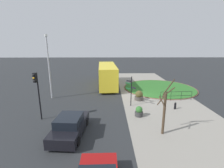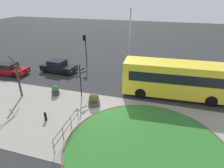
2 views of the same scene
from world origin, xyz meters
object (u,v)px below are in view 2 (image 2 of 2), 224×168
at_px(bus_yellow, 176,79).
at_px(planter_near_signpost, 55,91).
at_px(car_near_lane, 58,67).
at_px(planter_kerbside, 94,100).
at_px(car_far_lane, 9,69).
at_px(lamppost_tall, 130,37).
at_px(street_tree_bare, 18,78).
at_px(bollard_foreground, 45,116).
at_px(traffic_light_near, 85,43).
at_px(signpost_directional, 81,79).

xyz_separation_m(bus_yellow, planter_near_signpost, (-10.90, -3.04, -1.33)).
xyz_separation_m(car_near_lane, planter_kerbside, (7.21, -6.27, -0.17)).
distance_m(car_far_lane, lamppost_tall, 15.26).
height_order(lamppost_tall, street_tree_bare, lamppost_tall).
bearing_deg(bollard_foreground, car_near_lane, 115.40).
xyz_separation_m(bus_yellow, lamppost_tall, (-5.83, 6.64, 2.23)).
xyz_separation_m(planter_near_signpost, street_tree_bare, (-2.87, -1.23, 1.45)).
xyz_separation_m(traffic_light_near, street_tree_bare, (-2.26, -9.88, -1.14)).
bearing_deg(lamppost_tall, signpost_directional, -105.21).
bearing_deg(lamppost_tall, planter_near_signpost, -117.64).
xyz_separation_m(car_near_lane, street_tree_bare, (0.05, -6.73, 1.21)).
relative_size(bus_yellow, planter_near_signpost, 10.03).
bearing_deg(planter_kerbside, bollard_foreground, -130.79).
height_order(bus_yellow, planter_kerbside, bus_yellow).
distance_m(car_near_lane, street_tree_bare, 6.84).
relative_size(bollard_foreground, planter_kerbside, 0.64).
bearing_deg(traffic_light_near, planter_near_signpost, 109.18).
bearing_deg(bus_yellow, car_far_lane, 176.36).
distance_m(bollard_foreground, bus_yellow, 11.74).
xyz_separation_m(traffic_light_near, lamppost_tall, (5.68, 1.04, 0.97)).
height_order(bus_yellow, lamppost_tall, lamppost_tall).
xyz_separation_m(bollard_foreground, lamppost_tall, (3.51, 13.61, 3.63)).
bearing_deg(planter_kerbside, lamppost_tall, 85.73).
height_order(car_near_lane, street_tree_bare, street_tree_bare).
distance_m(bollard_foreground, car_far_lane, 12.16).
xyz_separation_m(lamppost_tall, planter_near_signpost, (-5.07, -9.68, -3.56)).
bearing_deg(lamppost_tall, planter_kerbside, -94.27).
bearing_deg(street_tree_bare, planter_near_signpost, 23.25).
bearing_deg(car_far_lane, bollard_foreground, -36.86).
height_order(bus_yellow, planter_near_signpost, bus_yellow).
relative_size(lamppost_tall, planter_near_signpost, 7.72).
xyz_separation_m(car_far_lane, planter_kerbside, (12.60, -3.93, -0.11)).
distance_m(bollard_foreground, traffic_light_near, 13.04).
height_order(bollard_foreground, planter_near_signpost, planter_near_signpost).
xyz_separation_m(signpost_directional, bollard_foreground, (-1.01, -4.39, -1.44)).
xyz_separation_m(bollard_foreground, bus_yellow, (9.34, 6.98, 1.39)).
xyz_separation_m(car_far_lane, traffic_light_near, (7.70, 5.48, 2.41)).
bearing_deg(bus_yellow, planter_kerbside, -153.30).
distance_m(bollard_foreground, car_near_lane, 10.45).
relative_size(bollard_foreground, car_far_lane, 0.16).
bearing_deg(street_tree_bare, bollard_foreground, -31.40).
relative_size(car_near_lane, traffic_light_near, 1.07).
bearing_deg(planter_near_signpost, signpost_directional, 10.16).
relative_size(car_far_lane, planter_near_signpost, 4.75).
distance_m(lamppost_tall, street_tree_bare, 13.66).
distance_m(lamppost_tall, planter_near_signpost, 11.49).
bearing_deg(traffic_light_near, bollard_foreground, 114.92).
distance_m(signpost_directional, lamppost_tall, 9.80).
relative_size(signpost_directional, planter_kerbside, 2.77).
height_order(lamppost_tall, planter_near_signpost, lamppost_tall).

